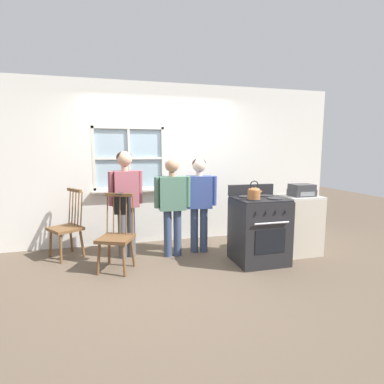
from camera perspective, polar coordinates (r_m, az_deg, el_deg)
ground_plane at (r=4.12m, az=-2.71°, el=-14.70°), size 16.00×16.00×0.00m
wall_back at (r=5.19m, az=-5.80°, el=5.25°), size 6.40×0.16×2.70m
chair_by_window at (r=4.11m, az=-14.22°, el=-8.38°), size 0.54×0.53×1.02m
chair_near_wall at (r=4.84m, az=-22.73°, el=-6.28°), size 0.57×0.57×1.02m
person_elderly_left at (r=4.46m, az=-12.55°, el=-0.23°), size 0.51×0.28×1.57m
person_teen_center at (r=4.43m, az=-3.78°, el=-1.08°), size 0.54×0.23×1.47m
person_adult_right at (r=4.60m, az=1.37°, el=-0.75°), size 0.55×0.27×1.46m
stove at (r=4.38m, az=12.62°, el=-6.96°), size 0.71×0.68×1.08m
kettle at (r=4.08m, az=11.73°, el=-0.12°), size 0.21×0.17×0.25m
potted_plant at (r=5.06m, az=-11.96°, el=1.51°), size 0.14×0.14×0.33m
handbag at (r=4.23m, az=-13.19°, el=-2.34°), size 0.24×0.24×0.31m
side_counter at (r=4.92m, az=19.73°, el=-5.87°), size 0.55×0.50×0.90m
stereo at (r=4.80m, az=20.18°, el=0.32°), size 0.34×0.29×0.18m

